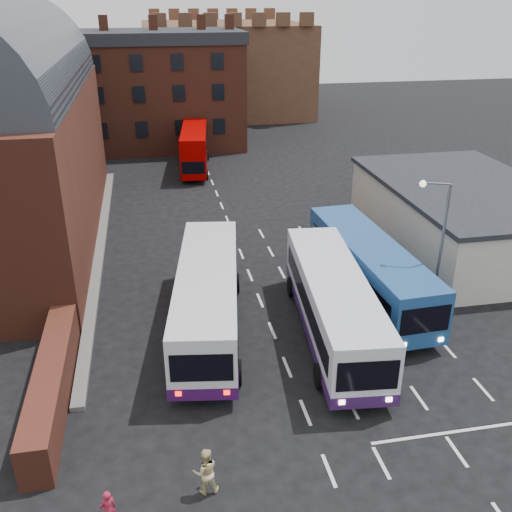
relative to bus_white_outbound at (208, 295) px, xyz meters
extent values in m
plane|color=black|center=(3.16, -6.29, -2.04)|extent=(180.00, 180.00, 0.00)
cube|color=#602B1E|center=(-7.04, -4.29, -1.14)|extent=(1.20, 10.00, 1.80)
cube|color=beige|center=(18.16, 7.71, -0.04)|extent=(10.00, 16.00, 4.00)
cube|color=#282B30|center=(18.16, 7.71, 2.06)|extent=(10.40, 16.40, 0.30)
cube|color=brown|center=(-2.84, 39.71, 3.46)|extent=(22.00, 10.00, 11.00)
cube|color=brown|center=(9.16, 59.71, 3.96)|extent=(22.00, 22.00, 12.00)
cube|color=silver|center=(0.00, 0.00, -0.03)|extent=(4.74, 12.94, 2.87)
cube|color=black|center=(0.00, 0.00, 0.15)|extent=(4.62, 11.76, 1.03)
cylinder|color=black|center=(-0.82, 4.20, -1.46)|extent=(0.49, 1.19, 1.15)
cylinder|color=black|center=(-2.09, -4.22, -1.46)|extent=(0.49, 1.19, 1.15)
cylinder|color=black|center=(2.02, 3.77, -1.46)|extent=(0.49, 1.19, 1.15)
cylinder|color=black|center=(0.75, -4.65, -1.46)|extent=(0.49, 1.19, 1.15)
cube|color=silver|center=(5.97, -1.77, -0.07)|extent=(4.02, 12.59, 2.81)
cube|color=black|center=(5.97, -1.77, 0.10)|extent=(3.96, 11.40, 1.01)
cylinder|color=black|center=(6.98, -5.82, -1.48)|extent=(0.42, 1.15, 1.12)
cylinder|color=black|center=(7.80, 2.46, -1.48)|extent=(0.42, 1.15, 1.12)
cylinder|color=black|center=(4.18, -5.55, -1.48)|extent=(0.42, 1.15, 1.12)
cylinder|color=black|center=(5.00, 2.74, -1.48)|extent=(0.42, 1.15, 1.12)
cube|color=navy|center=(9.16, 1.70, -0.08)|extent=(3.40, 12.41, 2.79)
cube|color=black|center=(9.16, 1.70, 0.08)|extent=(3.40, 11.21, 1.01)
cylinder|color=black|center=(10.75, -2.14, -1.48)|extent=(0.37, 1.13, 1.12)
cylinder|color=black|center=(10.34, 6.12, -1.48)|extent=(0.37, 1.13, 1.12)
cylinder|color=black|center=(7.96, -2.28, -1.48)|extent=(0.37, 1.13, 1.12)
cylinder|color=black|center=(7.55, 5.98, -1.48)|extent=(0.37, 1.13, 1.12)
cube|color=#A50000|center=(2.03, 29.22, 0.21)|extent=(3.48, 10.28, 3.57)
cube|color=black|center=(2.03, 29.22, -0.30)|extent=(3.40, 9.09, 0.82)
cylinder|color=black|center=(2.79, 25.90, -1.58)|extent=(0.36, 0.94, 0.92)
cylinder|color=black|center=(3.60, 32.63, -1.58)|extent=(0.36, 0.94, 0.92)
cylinder|color=black|center=(0.51, 26.18, -1.58)|extent=(0.36, 0.94, 0.92)
cylinder|color=black|center=(1.33, 32.91, -1.58)|extent=(0.36, 0.94, 0.92)
cylinder|color=slate|center=(11.76, -0.97, 1.64)|extent=(0.15, 0.15, 7.36)
cylinder|color=slate|center=(11.16, -0.75, 5.32)|extent=(1.24, 0.53, 0.09)
sphere|color=#FFF2CC|center=(10.55, -0.53, 5.28)|extent=(0.33, 0.33, 0.33)
imported|color=#A21B34|center=(-4.49, -11.21, -1.30)|extent=(0.64, 0.55, 1.48)
imported|color=#C9BC80|center=(-1.28, -10.37, -1.13)|extent=(0.89, 0.70, 1.81)
camera|label=1|loc=(-2.33, -24.93, 13.61)|focal=40.00mm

